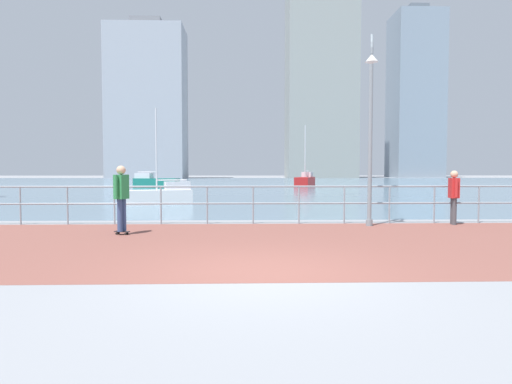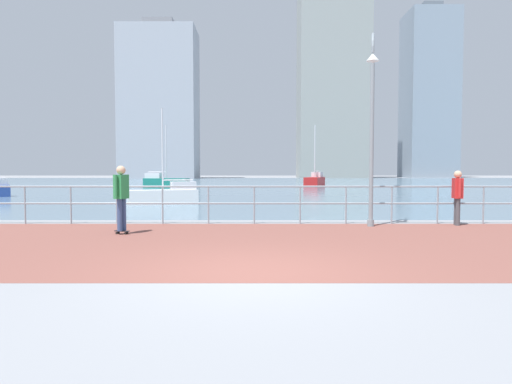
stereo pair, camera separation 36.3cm
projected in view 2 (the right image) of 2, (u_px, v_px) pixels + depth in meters
ground at (257, 186)px, 46.80m from camera, size 220.00×220.00×0.00m
brick_paving at (255, 243)px, 9.71m from camera, size 28.00×7.01×0.01m
harbor_water at (257, 183)px, 58.16m from camera, size 180.00×88.00×0.00m
waterfront_railing at (256, 198)px, 13.17m from camera, size 25.25×0.06×1.17m
lamppost at (374, 120)px, 12.29m from camera, size 0.42×0.80×5.54m
skateboarder at (123, 193)px, 11.02m from camera, size 0.41×0.55×1.75m
bystander at (460, 193)px, 12.79m from camera, size 0.29×0.56×1.63m
sailboat_blue at (167, 195)px, 21.02m from camera, size 3.45×2.04×4.63m
sailboat_yellow at (317, 181)px, 45.30m from camera, size 2.79×4.78×6.42m
sailboat_gray at (167, 182)px, 41.76m from camera, size 4.47×2.25×6.02m
tower_steel at (162, 104)px, 95.90m from camera, size 16.51×10.17×34.82m
tower_brick at (431, 95)px, 108.31m from camera, size 11.80×10.70×43.13m
tower_slate at (334, 82)px, 102.44m from camera, size 16.12×11.37×47.26m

